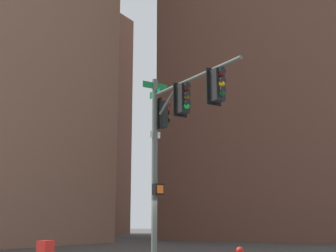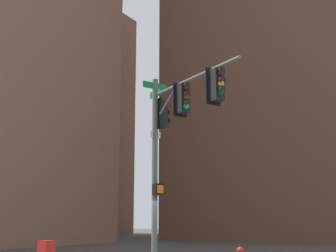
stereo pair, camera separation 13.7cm
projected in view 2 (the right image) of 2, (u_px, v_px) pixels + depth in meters
name	position (u px, v px, depth m)	size (l,w,h in m)	color
signal_pole_assembly	(174.00, 126.00, 15.89)	(4.66, 2.77, 7.01)	#4C514C
building_brick_midblock	(285.00, 45.00, 52.04)	(23.77, 15.87, 42.89)	brown
building_brick_farside	(51.00, 119.00, 70.70)	(18.85, 18.19, 34.83)	brown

